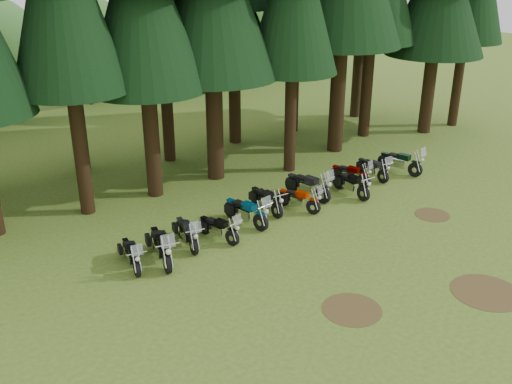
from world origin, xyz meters
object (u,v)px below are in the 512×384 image
(motorcycle_4, at_px, (246,212))
(motorcycle_6, at_px, (298,200))
(motorcycle_7, at_px, (308,186))
(motorcycle_11, at_px, (400,163))
(motorcycle_9, at_px, (350,175))
(motorcycle_10, at_px, (372,169))
(motorcycle_3, at_px, (218,229))
(motorcycle_8, at_px, (351,185))
(motorcycle_0, at_px, (131,255))
(motorcycle_5, at_px, (266,201))
(motorcycle_2, at_px, (187,234))
(motorcycle_1, at_px, (161,247))

(motorcycle_4, distance_m, motorcycle_6, 2.54)
(motorcycle_7, distance_m, motorcycle_11, 5.62)
(motorcycle_9, xyz_separation_m, motorcycle_10, (1.36, -0.18, 0.01))
(motorcycle_3, relative_size, motorcycle_4, 0.86)
(motorcycle_3, bearing_deg, motorcycle_11, -9.55)
(motorcycle_8, bearing_deg, motorcycle_0, -176.73)
(motorcycle_4, height_order, motorcycle_6, motorcycle_4)
(motorcycle_3, bearing_deg, motorcycle_9, -5.32)
(motorcycle_11, bearing_deg, motorcycle_8, 177.27)
(motorcycle_5, relative_size, motorcycle_8, 0.98)
(motorcycle_8, bearing_deg, motorcycle_11, 11.10)
(motorcycle_10, bearing_deg, motorcycle_11, -5.17)
(motorcycle_5, xyz_separation_m, motorcycle_10, (6.28, -0.26, -0.01))
(motorcycle_8, bearing_deg, motorcycle_5, 171.21)
(motorcycle_9, bearing_deg, motorcycle_3, 171.64)
(motorcycle_11, bearing_deg, motorcycle_2, 170.96)
(motorcycle_5, relative_size, motorcycle_11, 0.92)
(motorcycle_2, distance_m, motorcycle_9, 9.05)
(motorcycle_1, bearing_deg, motorcycle_9, 20.91)
(motorcycle_10, height_order, motorcycle_11, motorcycle_11)
(motorcycle_8, bearing_deg, motorcycle_9, 49.92)
(motorcycle_7, relative_size, motorcycle_10, 1.16)
(motorcycle_0, distance_m, motorcycle_4, 5.02)
(motorcycle_2, height_order, motorcycle_9, motorcycle_2)
(motorcycle_5, bearing_deg, motorcycle_1, -165.33)
(motorcycle_1, relative_size, motorcycle_11, 1.01)
(motorcycle_0, height_order, motorcycle_7, motorcycle_7)
(motorcycle_4, distance_m, motorcycle_7, 3.71)
(motorcycle_5, height_order, motorcycle_10, motorcycle_10)
(motorcycle_0, height_order, motorcycle_6, motorcycle_6)
(motorcycle_4, xyz_separation_m, motorcycle_9, (6.32, 0.37, -0.06))
(motorcycle_1, xyz_separation_m, motorcycle_5, (5.43, 0.92, -0.06))
(motorcycle_6, distance_m, motorcycle_7, 1.35)
(motorcycle_0, relative_size, motorcycle_4, 0.86)
(motorcycle_5, xyz_separation_m, motorcycle_11, (7.87, -0.61, 0.05))
(motorcycle_3, xyz_separation_m, motorcycle_6, (4.10, 0.10, 0.01))
(motorcycle_2, bearing_deg, motorcycle_1, -148.48)
(motorcycle_7, bearing_deg, motorcycle_5, 171.86)
(motorcycle_1, height_order, motorcycle_2, motorcycle_1)
(motorcycle_4, height_order, motorcycle_9, motorcycle_4)
(motorcycle_1, height_order, motorcycle_9, motorcycle_1)
(motorcycle_1, distance_m, motorcycle_3, 2.46)
(motorcycle_10, relative_size, motorcycle_11, 0.89)
(motorcycle_10, bearing_deg, motorcycle_3, -169.39)
(motorcycle_6, relative_size, motorcycle_10, 0.96)
(motorcycle_10, bearing_deg, motorcycle_8, -155.11)
(motorcycle_1, relative_size, motorcycle_10, 1.13)
(motorcycle_1, distance_m, motorcycle_2, 1.38)
(motorcycle_3, xyz_separation_m, motorcycle_9, (7.90, 0.76, 0.01))
(motorcycle_2, distance_m, motorcycle_10, 10.41)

